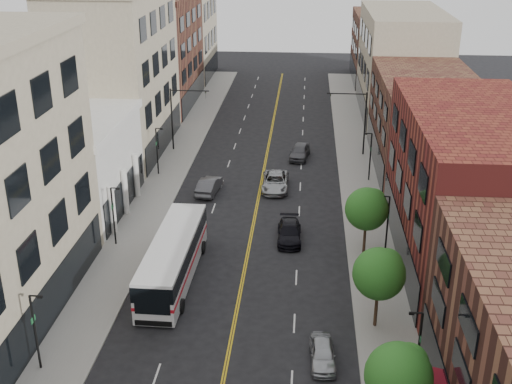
% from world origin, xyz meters
% --- Properties ---
extents(sidewalk_left, '(4.00, 110.00, 0.15)m').
position_xyz_m(sidewalk_left, '(-10.00, 35.00, 0.07)').
color(sidewalk_left, gray).
rests_on(sidewalk_left, ground).
extents(sidewalk_right, '(4.00, 110.00, 0.15)m').
position_xyz_m(sidewalk_right, '(10.00, 35.00, 0.07)').
color(sidewalk_right, gray).
rests_on(sidewalk_right, ground).
extents(bldg_l_white, '(10.00, 14.00, 8.00)m').
position_xyz_m(bldg_l_white, '(-17.00, 31.00, 4.00)').
color(bldg_l_white, silver).
rests_on(bldg_l_white, ground).
extents(bldg_l_far_a, '(10.00, 20.00, 18.00)m').
position_xyz_m(bldg_l_far_a, '(-17.00, 48.00, 9.00)').
color(bldg_l_far_a, gray).
rests_on(bldg_l_far_a, ground).
extents(bldg_l_far_b, '(10.00, 20.00, 15.00)m').
position_xyz_m(bldg_l_far_b, '(-17.00, 68.00, 7.50)').
color(bldg_l_far_b, '#512820').
rests_on(bldg_l_far_b, ground).
extents(bldg_l_far_c, '(10.00, 16.00, 20.00)m').
position_xyz_m(bldg_l_far_c, '(-17.00, 86.00, 10.00)').
color(bldg_l_far_c, gray).
rests_on(bldg_l_far_c, ground).
extents(bldg_r_mid, '(10.00, 22.00, 12.00)m').
position_xyz_m(bldg_r_mid, '(17.00, 24.00, 6.00)').
color(bldg_r_mid, '#5A1A17').
rests_on(bldg_r_mid, ground).
extents(bldg_r_far_a, '(10.00, 20.00, 10.00)m').
position_xyz_m(bldg_r_far_a, '(17.00, 45.00, 5.00)').
color(bldg_r_far_a, '#512820').
rests_on(bldg_r_far_a, ground).
extents(bldg_r_far_b, '(10.00, 22.00, 14.00)m').
position_xyz_m(bldg_r_far_b, '(17.00, 66.00, 7.00)').
color(bldg_r_far_b, gray).
rests_on(bldg_r_far_b, ground).
extents(bldg_r_far_c, '(10.00, 18.00, 11.00)m').
position_xyz_m(bldg_r_far_c, '(17.00, 86.00, 5.50)').
color(bldg_r_far_c, '#512820').
rests_on(bldg_r_far_c, ground).
extents(tree_r_1, '(3.40, 3.40, 5.59)m').
position_xyz_m(tree_r_1, '(9.39, 4.07, 4.13)').
color(tree_r_1, black).
rests_on(tree_r_1, sidewalk_right).
extents(tree_r_2, '(3.40, 3.40, 5.59)m').
position_xyz_m(tree_r_2, '(9.39, 14.07, 4.13)').
color(tree_r_2, black).
rests_on(tree_r_2, sidewalk_right).
extents(tree_r_3, '(3.40, 3.40, 5.59)m').
position_xyz_m(tree_r_3, '(9.39, 24.07, 4.13)').
color(tree_r_3, black).
rests_on(tree_r_3, sidewalk_right).
extents(lamp_l_1, '(0.81, 0.55, 5.05)m').
position_xyz_m(lamp_l_1, '(-10.95, 8.00, 2.97)').
color(lamp_l_1, black).
rests_on(lamp_l_1, sidewalk_left).
extents(lamp_l_2, '(0.81, 0.55, 5.05)m').
position_xyz_m(lamp_l_2, '(-10.95, 24.00, 2.97)').
color(lamp_l_2, black).
rests_on(lamp_l_2, sidewalk_left).
extents(lamp_l_3, '(0.81, 0.55, 5.05)m').
position_xyz_m(lamp_l_3, '(-10.95, 40.00, 2.97)').
color(lamp_l_3, black).
rests_on(lamp_l_3, sidewalk_left).
extents(lamp_r_1, '(0.81, 0.55, 5.05)m').
position_xyz_m(lamp_r_1, '(10.95, 8.00, 2.97)').
color(lamp_r_1, black).
rests_on(lamp_r_1, sidewalk_right).
extents(lamp_r_2, '(0.81, 0.55, 5.05)m').
position_xyz_m(lamp_r_2, '(10.95, 24.00, 2.97)').
color(lamp_r_2, black).
rests_on(lamp_r_2, sidewalk_right).
extents(lamp_r_3, '(0.81, 0.55, 5.05)m').
position_xyz_m(lamp_r_3, '(10.95, 40.00, 2.97)').
color(lamp_r_3, black).
rests_on(lamp_r_3, sidewalk_right).
extents(signal_mast_left, '(4.49, 0.18, 7.20)m').
position_xyz_m(signal_mast_left, '(-10.27, 48.00, 4.65)').
color(signal_mast_left, black).
rests_on(signal_mast_left, sidewalk_left).
extents(signal_mast_right, '(4.49, 0.18, 7.20)m').
position_xyz_m(signal_mast_right, '(10.27, 48.00, 4.65)').
color(signal_mast_right, black).
rests_on(signal_mast_right, sidewalk_right).
extents(city_bus, '(3.27, 13.01, 3.33)m').
position_xyz_m(city_bus, '(-5.10, 18.99, 1.94)').
color(city_bus, silver).
rests_on(city_bus, ground).
extents(car_parked_far, '(1.73, 3.89, 1.30)m').
position_xyz_m(car_parked_far, '(5.80, 10.03, 0.65)').
color(car_parked_far, '#A2A5A9').
rests_on(car_parked_far, ground).
extents(car_lane_behind, '(2.19, 4.92, 1.57)m').
position_xyz_m(car_lane_behind, '(-4.93, 35.66, 0.79)').
color(car_lane_behind, '#47474C').
rests_on(car_lane_behind, ground).
extents(car_lane_a, '(2.13, 4.93, 1.41)m').
position_xyz_m(car_lane_a, '(3.26, 26.12, 0.71)').
color(car_lane_a, black).
rests_on(car_lane_a, ground).
extents(car_lane_b, '(2.64, 5.63, 1.56)m').
position_xyz_m(car_lane_b, '(1.50, 37.18, 0.78)').
color(car_lane_b, '#9A9DA1').
rests_on(car_lane_b, ground).
extents(car_lane_c, '(2.55, 4.96, 1.62)m').
position_xyz_m(car_lane_c, '(3.78, 46.41, 0.81)').
color(car_lane_c, '#49494E').
rests_on(car_lane_c, ground).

